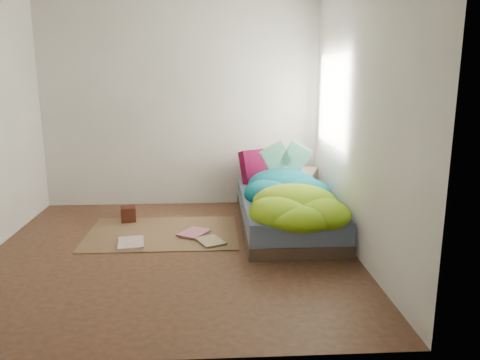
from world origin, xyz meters
name	(u,v)px	position (x,y,z in m)	size (l,w,h in m)	color
ground	(172,252)	(0.00, 0.00, 0.00)	(3.50, 3.50, 0.00)	#3D2617
room_walls	(168,81)	(0.01, 0.01, 1.63)	(3.54, 3.54, 2.62)	silver
bed	(286,212)	(1.22, 0.72, 0.17)	(1.00, 2.00, 0.34)	#3B2A20
duvet	(290,187)	(1.22, 0.50, 0.51)	(0.96, 1.84, 0.34)	#075775
rug	(163,233)	(-0.15, 0.55, 0.01)	(1.60, 1.10, 0.01)	brown
pillow_floral	(290,176)	(1.38, 1.50, 0.41)	(0.64, 0.39, 0.14)	beige
pillow_magenta	(257,166)	(0.96, 1.48, 0.55)	(0.41, 0.13, 0.41)	#450424
open_book	(286,149)	(1.26, 1.07, 0.83)	(0.49, 0.11, 0.30)	#30822A
wooden_box	(128,214)	(-0.59, 0.99, 0.10)	(0.17, 0.17, 0.17)	black
floor_book_a	(118,244)	(-0.56, 0.19, 0.03)	(0.26, 0.35, 0.03)	white
floor_book_b	(184,231)	(0.08, 0.53, 0.03)	(0.24, 0.33, 0.03)	pink
floor_book_c	(200,243)	(0.26, 0.17, 0.02)	(0.23, 0.31, 0.02)	tan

